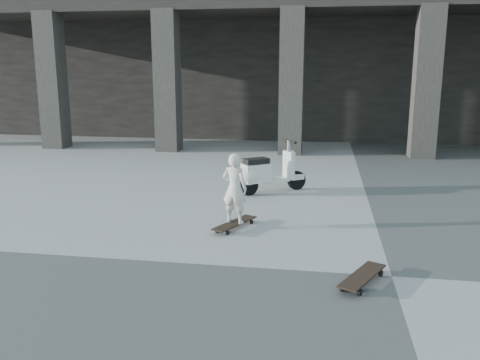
% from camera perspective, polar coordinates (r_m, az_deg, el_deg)
% --- Properties ---
extents(ground, '(90.00, 90.00, 0.00)m').
position_cam_1_polar(ground, '(6.37, 16.69, -10.32)').
color(ground, '#454543').
rests_on(ground, ground).
extents(colonnade, '(28.00, 8.82, 6.00)m').
position_cam_1_polar(colonnade, '(19.63, 12.29, 14.09)').
color(colonnade, black).
rests_on(colonnade, ground).
extents(longboard, '(0.59, 0.93, 0.09)m').
position_cam_1_polar(longboard, '(7.81, -0.60, -4.92)').
color(longboard, black).
rests_on(longboard, ground).
extents(skateboard_spare, '(0.60, 0.91, 0.11)m').
position_cam_1_polar(skateboard_spare, '(6.06, 13.58, -10.52)').
color(skateboard_spare, black).
rests_on(skateboard_spare, ground).
extents(child, '(0.45, 0.35, 1.08)m').
position_cam_1_polar(child, '(7.66, -0.61, -0.95)').
color(child, beige).
rests_on(child, longboard).
extents(scooter, '(1.26, 0.97, 1.02)m').
position_cam_1_polar(scooter, '(9.85, 2.46, 0.75)').
color(scooter, black).
rests_on(scooter, ground).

